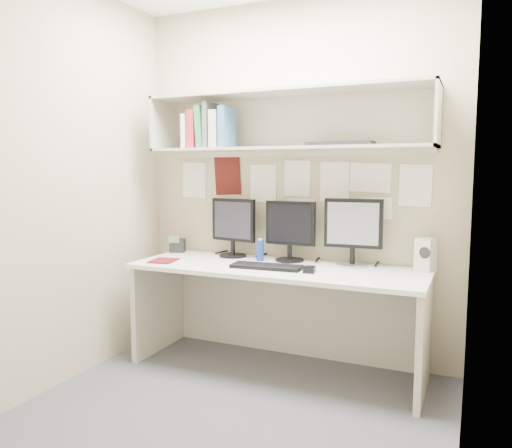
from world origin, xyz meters
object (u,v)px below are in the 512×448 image
at_px(monitor_left, 233,225).
at_px(keyboard, 267,266).
at_px(speaker, 425,255).
at_px(monitor_center, 290,228).
at_px(monitor_right, 353,229).
at_px(desk, 277,318).
at_px(maroon_notebook, 164,261).
at_px(desk_phone, 177,245).

xyz_separation_m(monitor_left, keyboard, (0.40, -0.32, -0.23)).
bearing_deg(speaker, keyboard, -141.03).
height_order(monitor_center, monitor_right, monitor_right).
bearing_deg(desk, monitor_right, 25.11).
bearing_deg(monitor_right, speaker, -2.43).
xyz_separation_m(speaker, maroon_notebook, (-1.75, -0.40, -0.10)).
height_order(keyboard, speaker, speaker).
distance_m(speaker, desk_phone, 1.88).
height_order(monitor_center, desk_phone, monitor_center).
xyz_separation_m(monitor_left, maroon_notebook, (-0.37, -0.39, -0.24)).
bearing_deg(desk, monitor_left, 153.55).
bearing_deg(monitor_center, keyboard, -97.81).
height_order(keyboard, desk_phone, desk_phone).
distance_m(desk, monitor_center, 0.64).
bearing_deg(desk_phone, monitor_right, -18.57).
bearing_deg(maroon_notebook, monitor_right, 7.53).
relative_size(monitor_right, desk_phone, 3.35).
xyz_separation_m(keyboard, desk_phone, (-0.90, 0.32, 0.04)).
relative_size(keyboard, desk_phone, 3.46).
distance_m(keyboard, maroon_notebook, 0.77).
xyz_separation_m(maroon_notebook, desk_phone, (-0.13, 0.39, 0.05)).
relative_size(desk, keyboard, 4.22).
bearing_deg(desk_phone, speaker, -18.23).
bearing_deg(desk, monitor_center, 86.30).
bearing_deg(desk, maroon_notebook, -168.24).
distance_m(speaker, maroon_notebook, 1.79).
height_order(monitor_right, maroon_notebook, monitor_right).
height_order(monitor_left, monitor_right, monitor_right).
xyz_separation_m(desk, monitor_left, (-0.44, 0.22, 0.60)).
distance_m(monitor_center, monitor_right, 0.45).
distance_m(monitor_right, speaker, 0.49).
height_order(monitor_center, maroon_notebook, monitor_center).
bearing_deg(desk, desk_phone, 166.76).
height_order(monitor_right, keyboard, monitor_right).
relative_size(monitor_right, keyboard, 0.97).
distance_m(monitor_right, desk_phone, 1.42).
bearing_deg(keyboard, monitor_left, 137.85).
bearing_deg(speaker, desk_phone, -159.26).
bearing_deg(desk_phone, monitor_left, -18.71).
xyz_separation_m(monitor_left, monitor_right, (0.91, -0.00, 0.01)).
bearing_deg(keyboard, monitor_right, 27.90).
relative_size(desk, speaker, 9.27).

